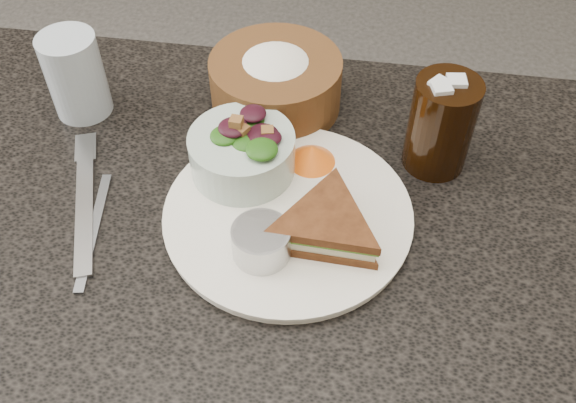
{
  "coord_description": "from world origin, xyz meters",
  "views": [
    {
      "loc": [
        0.13,
        -0.46,
        1.34
      ],
      "look_at": [
        0.06,
        0.02,
        0.78
      ],
      "focal_mm": 40.0,
      "sensor_mm": 36.0,
      "label": 1
    }
  ],
  "objects_px": {
    "salad_bowl": "(242,147)",
    "cola_glass": "(442,121)",
    "sandwich": "(326,226)",
    "water_glass": "(75,75)",
    "dining_table": "(252,372)",
    "dressing_ramekin": "(261,242)",
    "dinner_plate": "(288,215)",
    "bread_basket": "(276,75)"
  },
  "relations": [
    {
      "from": "salad_bowl",
      "to": "cola_glass",
      "type": "height_order",
      "value": "cola_glass"
    },
    {
      "from": "sandwich",
      "to": "water_glass",
      "type": "relative_size",
      "value": 1.26
    },
    {
      "from": "salad_bowl",
      "to": "water_glass",
      "type": "relative_size",
      "value": 1.12
    },
    {
      "from": "dining_table",
      "to": "dressing_ramekin",
      "type": "xyz_separation_m",
      "value": [
        0.04,
        -0.04,
        0.41
      ]
    },
    {
      "from": "dressing_ramekin",
      "to": "cola_glass",
      "type": "bearing_deg",
      "value": 44.67
    },
    {
      "from": "sandwich",
      "to": "salad_bowl",
      "type": "relative_size",
      "value": 1.13
    },
    {
      "from": "dinner_plate",
      "to": "salad_bowl",
      "type": "distance_m",
      "value": 0.1
    },
    {
      "from": "dining_table",
      "to": "salad_bowl",
      "type": "relative_size",
      "value": 7.67
    },
    {
      "from": "cola_glass",
      "to": "dressing_ramekin",
      "type": "bearing_deg",
      "value": -135.33
    },
    {
      "from": "dining_table",
      "to": "salad_bowl",
      "type": "height_order",
      "value": "salad_bowl"
    },
    {
      "from": "bread_basket",
      "to": "cola_glass",
      "type": "xyz_separation_m",
      "value": [
        0.22,
        -0.08,
        0.02
      ]
    },
    {
      "from": "bread_basket",
      "to": "water_glass",
      "type": "height_order",
      "value": "water_glass"
    },
    {
      "from": "salad_bowl",
      "to": "dressing_ramekin",
      "type": "relative_size",
      "value": 1.98
    },
    {
      "from": "salad_bowl",
      "to": "dressing_ramekin",
      "type": "xyz_separation_m",
      "value": [
        0.05,
        -0.13,
        -0.02
      ]
    },
    {
      "from": "dining_table",
      "to": "dinner_plate",
      "type": "xyz_separation_m",
      "value": [
        0.06,
        0.02,
        0.38
      ]
    },
    {
      "from": "dressing_ramekin",
      "to": "bread_basket",
      "type": "height_order",
      "value": "bread_basket"
    },
    {
      "from": "dining_table",
      "to": "sandwich",
      "type": "bearing_deg",
      "value": -3.91
    },
    {
      "from": "salad_bowl",
      "to": "water_glass",
      "type": "xyz_separation_m",
      "value": [
        -0.25,
        0.09,
        0.01
      ]
    },
    {
      "from": "dinner_plate",
      "to": "cola_glass",
      "type": "height_order",
      "value": "cola_glass"
    },
    {
      "from": "sandwich",
      "to": "salad_bowl",
      "type": "distance_m",
      "value": 0.15
    },
    {
      "from": "dining_table",
      "to": "dressing_ramekin",
      "type": "bearing_deg",
      "value": -48.72
    },
    {
      "from": "dinner_plate",
      "to": "water_glass",
      "type": "xyz_separation_m",
      "value": [
        -0.31,
        0.16,
        0.05
      ]
    },
    {
      "from": "dining_table",
      "to": "cola_glass",
      "type": "bearing_deg",
      "value": 33.14
    },
    {
      "from": "salad_bowl",
      "to": "cola_glass",
      "type": "relative_size",
      "value": 0.95
    },
    {
      "from": "water_glass",
      "to": "sandwich",
      "type": "bearing_deg",
      "value": -27.37
    },
    {
      "from": "dinner_plate",
      "to": "sandwich",
      "type": "bearing_deg",
      "value": -33.17
    },
    {
      "from": "sandwich",
      "to": "dressing_ramekin",
      "type": "xyz_separation_m",
      "value": [
        -0.07,
        -0.03,
        -0.0
      ]
    },
    {
      "from": "sandwich",
      "to": "cola_glass",
      "type": "relative_size",
      "value": 1.07
    },
    {
      "from": "dressing_ramekin",
      "to": "cola_glass",
      "type": "xyz_separation_m",
      "value": [
        0.19,
        0.19,
        0.04
      ]
    },
    {
      "from": "salad_bowl",
      "to": "cola_glass",
      "type": "distance_m",
      "value": 0.25
    },
    {
      "from": "dressing_ramekin",
      "to": "dinner_plate",
      "type": "bearing_deg",
      "value": 73.06
    },
    {
      "from": "cola_glass",
      "to": "salad_bowl",
      "type": "bearing_deg",
      "value": -165.0
    },
    {
      "from": "dining_table",
      "to": "dressing_ramekin",
      "type": "relative_size",
      "value": 15.15
    },
    {
      "from": "dining_table",
      "to": "salad_bowl",
      "type": "xyz_separation_m",
      "value": [
        -0.01,
        0.08,
        0.43
      ]
    },
    {
      "from": "salad_bowl",
      "to": "bread_basket",
      "type": "distance_m",
      "value": 0.15
    },
    {
      "from": "sandwich",
      "to": "dressing_ramekin",
      "type": "height_order",
      "value": "same"
    },
    {
      "from": "bread_basket",
      "to": "dinner_plate",
      "type": "bearing_deg",
      "value": -76.75
    },
    {
      "from": "dinner_plate",
      "to": "water_glass",
      "type": "bearing_deg",
      "value": 153.59
    },
    {
      "from": "dining_table",
      "to": "dressing_ramekin",
      "type": "height_order",
      "value": "dressing_ramekin"
    },
    {
      "from": "dining_table",
      "to": "dinner_plate",
      "type": "relative_size",
      "value": 3.41
    },
    {
      "from": "cola_glass",
      "to": "water_glass",
      "type": "distance_m",
      "value": 0.48
    },
    {
      "from": "dining_table",
      "to": "dinner_plate",
      "type": "bearing_deg",
      "value": 23.63
    }
  ]
}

